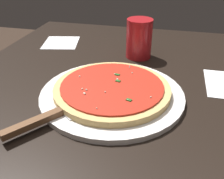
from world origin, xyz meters
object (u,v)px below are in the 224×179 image
at_px(pizza, 112,89).
at_px(cup_tall_drink, 139,39).
at_px(serving_plate, 112,94).
at_px(pizza_server, 51,116).
at_px(napkin_folded_right, 61,43).

bearing_deg(pizza, cup_tall_drink, 174.46).
distance_m(serving_plate, pizza, 0.02).
relative_size(pizza, pizza_server, 1.41).
height_order(pizza_server, cup_tall_drink, cup_tall_drink).
bearing_deg(napkin_folded_right, pizza_server, 21.12).
relative_size(pizza_server, cup_tall_drink, 1.62).
relative_size(pizza_server, napkin_folded_right, 1.47).
distance_m(pizza_server, napkin_folded_right, 0.49).
relative_size(pizza, napkin_folded_right, 2.07).
bearing_deg(cup_tall_drink, pizza_server, -17.42).
distance_m(pizza_server, cup_tall_drink, 0.42).
height_order(cup_tall_drink, napkin_folded_right, cup_tall_drink).
xyz_separation_m(cup_tall_drink, napkin_folded_right, (-0.06, -0.30, -0.06)).
bearing_deg(pizza, napkin_folded_right, -139.60).
bearing_deg(napkin_folded_right, serving_plate, 40.41).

